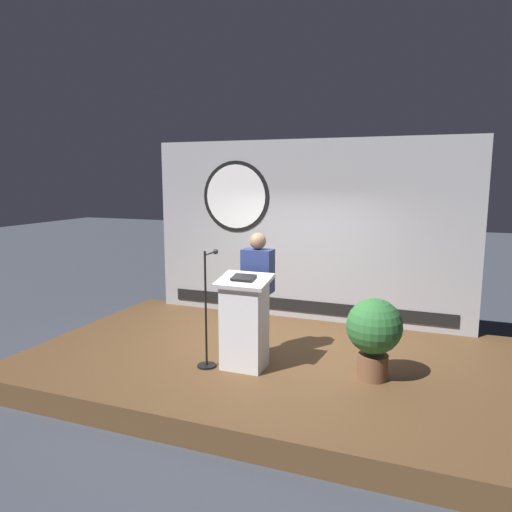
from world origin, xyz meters
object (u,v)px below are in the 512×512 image
Objects in this scene: podium at (244,323)px; speaker_person at (258,293)px; microphone_stand at (208,327)px; potted_plant at (374,331)px.

speaker_person is (-0.01, 0.48, 0.26)m from podium.
podium is at bearing -89.29° from speaker_person.
microphone_stand is 1.52× the size of potted_plant.
potted_plant is (2.01, 0.35, 0.08)m from microphone_stand.
podium reaches higher than potted_plant.
potted_plant is (1.56, -0.24, -0.26)m from speaker_person.
microphone_stand is at bearing -170.10° from potted_plant.
microphone_stand is (-0.45, -0.59, -0.34)m from speaker_person.
podium is 0.55m from speaker_person.
speaker_person is at bearing 90.71° from podium.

